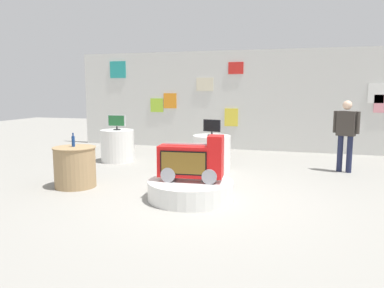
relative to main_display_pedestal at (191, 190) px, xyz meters
The scene contains 11 objects.
ground_plane 0.20m from the main_display_pedestal, ahead, with size 30.00×30.00×0.00m, color gray.
back_wall_display 5.66m from the main_display_pedestal, 88.79° to the left, with size 10.81×0.13×2.95m.
main_display_pedestal is the anchor object (origin of this frame).
novelty_firetruck_tv 0.47m from the main_display_pedestal, 12.85° to the right, with size 1.08×0.48×0.76m.
display_pedestal_left_rear 3.85m from the main_display_pedestal, 135.27° to the left, with size 0.83×0.83×0.80m, color silver.
tv_on_left_rear 3.93m from the main_display_pedestal, 135.32° to the left, with size 0.45×0.18×0.38m.
display_pedestal_center_rear 2.25m from the main_display_pedestal, 94.46° to the left, with size 0.84×0.84×0.80m, color silver.
tv_on_center_rear 2.38m from the main_display_pedestal, 94.44° to the left, with size 0.40×0.19×0.35m.
side_table_round 2.32m from the main_display_pedestal, behind, with size 0.79×0.79×0.75m.
bottle_on_side_table 2.46m from the main_display_pedestal, behind, with size 0.06×0.06×0.26m.
shopper_browsing_near_truck 4.06m from the main_display_pedestal, 48.23° to the left, with size 0.53×0.32×1.57m.
Camera 1 is at (1.62, -5.91, 1.81)m, focal length 35.69 mm.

